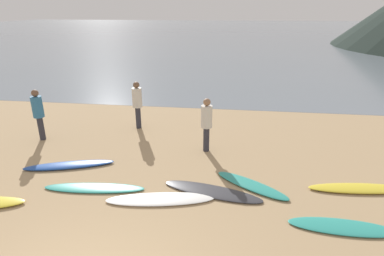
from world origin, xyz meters
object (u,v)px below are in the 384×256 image
(surfboard_2, at_px, (94,188))
(surfboard_5, at_px, (251,185))
(person_0, at_px, (38,111))
(surfboard_6, at_px, (342,227))
(person_1, at_px, (207,121))
(surfboard_4, at_px, (212,191))
(surfboard_7, at_px, (360,188))
(surfboard_1, at_px, (69,165))
(person_2, at_px, (137,101))
(surfboard_3, at_px, (160,199))

(surfboard_2, relative_size, surfboard_5, 1.23)
(person_0, bearing_deg, surfboard_6, 81.34)
(surfboard_2, relative_size, person_1, 1.48)
(surfboard_4, distance_m, surfboard_7, 3.57)
(surfboard_1, bearing_deg, surfboard_2, -58.95)
(surfboard_4, relative_size, person_2, 1.42)
(surfboard_2, distance_m, surfboard_5, 3.84)
(surfboard_2, height_order, surfboard_3, surfboard_3)
(surfboard_6, relative_size, person_2, 1.23)
(surfboard_5, relative_size, person_2, 1.16)
(surfboard_1, relative_size, surfboard_2, 0.98)
(surfboard_2, relative_size, person_0, 1.44)
(surfboard_3, bearing_deg, surfboard_7, 2.50)
(surfboard_2, xyz_separation_m, surfboard_3, (1.70, -0.26, 0.00))
(surfboard_1, xyz_separation_m, person_0, (-1.82, 1.71, 0.95))
(person_2, bearing_deg, surfboard_2, -59.64)
(surfboard_6, bearing_deg, person_0, 159.89)
(surfboard_5, bearing_deg, surfboard_2, -137.08)
(surfboard_2, bearing_deg, person_1, 40.18)
(surfboard_4, height_order, surfboard_6, same)
(person_0, bearing_deg, surfboard_5, 86.21)
(surfboard_1, height_order, surfboard_6, surfboard_1)
(surfboard_7, height_order, person_2, person_2)
(surfboard_2, bearing_deg, surfboard_3, -14.28)
(surfboard_5, xyz_separation_m, person_1, (-1.30, 1.94, 0.94))
(surfboard_1, bearing_deg, surfboard_5, -22.65)
(surfboard_1, distance_m, surfboard_6, 6.92)
(surfboard_1, xyz_separation_m, surfboard_7, (7.54, -0.19, -0.00))
(person_0, height_order, person_2, person_2)
(surfboard_4, xyz_separation_m, surfboard_5, (0.94, 0.40, 0.01))
(surfboard_2, xyz_separation_m, person_0, (-3.00, 2.72, 0.97))
(person_0, xyz_separation_m, person_2, (2.86, 1.48, 0.01))
(surfboard_4, bearing_deg, surfboard_7, 22.80)
(surfboard_1, bearing_deg, surfboard_4, -29.23)
(surfboard_6, height_order, person_2, person_2)
(surfboard_5, xyz_separation_m, person_2, (-3.92, 3.58, 0.97))
(person_1, bearing_deg, surfboard_7, -108.71)
(surfboard_3, relative_size, surfboard_6, 1.18)
(surfboard_6, relative_size, person_1, 1.27)
(surfboard_1, distance_m, surfboard_7, 7.55)
(surfboard_1, relative_size, person_2, 1.41)
(surfboard_7, bearing_deg, surfboard_5, 178.46)
(surfboard_7, distance_m, person_1, 4.36)
(surfboard_5, relative_size, person_1, 1.20)
(surfboard_1, relative_size, person_0, 1.42)
(person_1, xyz_separation_m, person_2, (-2.62, 1.64, 0.03))
(surfboard_6, xyz_separation_m, person_0, (-8.52, 3.45, 0.97))
(surfboard_6, height_order, surfboard_7, surfboard_7)
(surfboard_4, bearing_deg, person_2, 140.15)
(surfboard_4, height_order, person_0, person_0)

